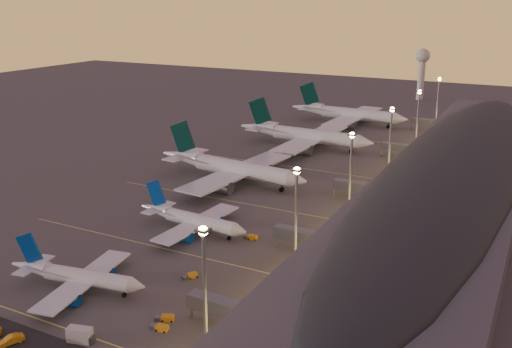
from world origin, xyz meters
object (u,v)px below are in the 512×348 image
object	(u,v)px
service_van_d	(10,340)
airliner_narrow_north	(192,219)
airliner_wide_mid	(304,135)
baggage_tug_c	(251,237)
baggage_tug_d	(190,276)
radar_tower	(422,65)
baggage_tug_b	(165,318)
baggage_tug_a	(160,328)
airliner_narrow_south	(77,276)
catering_truck_a	(81,335)
airliner_wide_near	(230,167)
airliner_wide_far	(348,114)

from	to	relation	value
service_van_d	airliner_narrow_north	bearing A→B (deg)	114.43
airliner_narrow_north	airliner_wide_mid	world-z (taller)	airliner_wide_mid
baggage_tug_c	baggage_tug_d	bearing A→B (deg)	-97.70
radar_tower	baggage_tug_b	size ratio (longest dim) A/B	7.81
baggage_tug_a	baggage_tug_d	world-z (taller)	baggage_tug_a
radar_tower	baggage_tug_c	size ratio (longest dim) A/B	8.11
airliner_narrow_north	baggage_tug_d	distance (m)	28.86
airliner_narrow_south	airliner_narrow_north	distance (m)	40.54
catering_truck_a	service_van_d	bearing A→B (deg)	-163.88
baggage_tug_b	baggage_tug_d	bearing A→B (deg)	84.34
airliner_narrow_south	baggage_tug_c	bearing A→B (deg)	53.55
airliner_wide_near	airliner_wide_mid	xyz separation A→B (m)	(4.11, 58.10, 0.15)
airliner_wide_near	service_van_d	size ratio (longest dim) A/B	12.51
airliner_wide_near	baggage_tug_a	world-z (taller)	airliner_wide_near
baggage_tug_b	catering_truck_a	bearing A→B (deg)	-149.31
airliner_wide_far	baggage_tug_d	world-z (taller)	airliner_wide_far
airliner_narrow_south	baggage_tug_b	bearing A→B (deg)	-13.22
airliner_narrow_south	baggage_tug_a	distance (m)	27.20
baggage_tug_b	baggage_tug_c	distance (m)	44.64
airliner_narrow_north	baggage_tug_b	distance (m)	47.17
radar_tower	baggage_tug_d	world-z (taller)	radar_tower
airliner_wide_near	baggage_tug_c	world-z (taller)	airliner_wide_near
catering_truck_a	baggage_tug_d	xyz separation A→B (m)	(3.94, 31.41, -0.88)
airliner_wide_near	catering_truck_a	bearing A→B (deg)	-70.40
airliner_wide_mid	baggage_tug_c	bearing A→B (deg)	-72.88
airliner_wide_far	service_van_d	bearing A→B (deg)	-84.91
service_van_d	airliner_wide_near	bearing A→B (deg)	121.37
airliner_narrow_north	baggage_tug_d	world-z (taller)	airliner_narrow_north
airliner_wide_mid	catering_truck_a	size ratio (longest dim) A/B	11.43
baggage_tug_d	baggage_tug_b	bearing A→B (deg)	-132.37
airliner_wide_near	baggage_tug_b	size ratio (longest dim) A/B	14.94
baggage_tug_c	service_van_d	bearing A→B (deg)	-108.40
baggage_tug_b	service_van_d	xyz separation A→B (m)	(-21.19, -20.32, 0.29)
airliner_narrow_north	baggage_tug_b	xyz separation A→B (m)	(21.39, -41.95, -2.86)
airliner_wide_mid	baggage_tug_a	bearing A→B (deg)	-75.75
airliner_narrow_south	baggage_tug_d	world-z (taller)	airliner_narrow_south
airliner_narrow_north	airliner_narrow_south	bearing A→B (deg)	-91.75
catering_truck_a	baggage_tug_a	bearing A→B (deg)	28.86
service_van_d	radar_tower	bearing A→B (deg)	112.55
airliner_narrow_north	baggage_tug_d	bearing A→B (deg)	-53.07
baggage_tug_c	service_van_d	distance (m)	67.10
baggage_tug_a	baggage_tug_c	distance (m)	48.09
airliner_wide_near	airliner_wide_mid	size ratio (longest dim) A/B	0.97
airliner_wide_far	service_van_d	xyz separation A→B (m)	(8.14, -220.71, -4.44)
airliner_narrow_south	baggage_tug_a	world-z (taller)	airliner_narrow_south
baggage_tug_b	baggage_tug_c	world-z (taller)	baggage_tug_c
service_van_d	airliner_wide_mid	bearing A→B (deg)	117.45
radar_tower	service_van_d	xyz separation A→B (m)	(-9.33, -313.68, -21.05)
airliner_narrow_north	airliner_wide_near	xyz separation A→B (m)	(-13.15, 44.57, 1.73)
airliner_wide_mid	radar_tower	world-z (taller)	radar_tower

